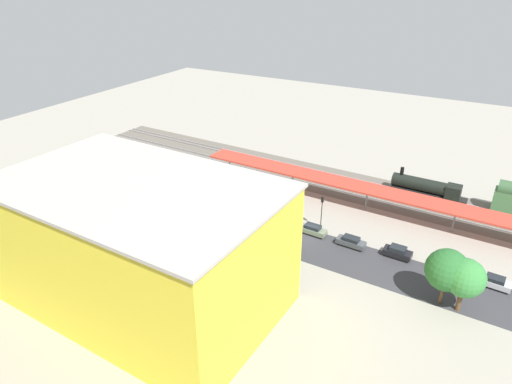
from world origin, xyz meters
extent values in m
plane|color=#9E998C|center=(0.00, 0.00, 0.00)|extent=(203.83, 203.83, 0.00)
cube|color=#665E54|center=(0.00, -21.81, 0.00)|extent=(127.76, 17.50, 0.01)
cube|color=#38383D|center=(0.00, 2.24, 0.00)|extent=(127.62, 13.19, 0.01)
cube|color=#9E9EA8|center=(0.00, -25.18, 0.18)|extent=(127.33, 4.32, 0.12)
cube|color=#9E9EA8|center=(0.00, -23.74, 0.18)|extent=(127.33, 4.32, 0.12)
cube|color=#9E9EA8|center=(0.00, -19.88, 0.18)|extent=(127.33, 4.32, 0.12)
cube|color=#9E9EA8|center=(0.00, -18.44, 0.18)|extent=(127.33, 4.32, 0.12)
cube|color=#C63D2D|center=(-5.14, -13.82, 4.15)|extent=(66.17, 6.93, 0.35)
cylinder|color=slate|center=(-20.00, -13.33, 1.98)|extent=(0.30, 0.30, 3.97)
cylinder|color=slate|center=(-5.14, -13.82, 1.98)|extent=(0.30, 0.30, 3.97)
cylinder|color=slate|center=(9.71, -14.31, 1.98)|extent=(0.30, 0.30, 3.97)
cylinder|color=slate|center=(24.56, -14.80, 1.98)|extent=(0.30, 0.30, 3.97)
cube|color=black|center=(-13.99, -24.46, 0.50)|extent=(13.89, 2.69, 1.00)
cylinder|color=black|center=(-12.69, -24.50, 2.24)|extent=(11.29, 2.85, 2.48)
cube|color=black|center=(-18.30, -24.32, 1.68)|extent=(2.69, 2.77, 3.36)
cylinder|color=black|center=(-8.58, -24.64, 4.18)|extent=(0.70, 0.70, 1.40)
cube|color=black|center=(-27.27, -0.62, 0.15)|extent=(3.65, 2.04, 0.30)
cube|color=silver|center=(-27.27, -0.62, 0.69)|extent=(4.33, 2.16, 0.78)
cube|color=#1E2328|center=(-27.27, -0.62, 1.35)|extent=(2.47, 1.80, 0.55)
cube|color=black|center=(-21.46, -1.23, 0.15)|extent=(3.72, 1.75, 0.30)
cube|color=maroon|center=(-21.46, -1.23, 0.71)|extent=(4.42, 1.83, 0.82)
cube|color=#1E2328|center=(-21.46, -1.23, 1.46)|extent=(2.48, 1.60, 0.68)
cube|color=black|center=(-13.91, -1.33, 0.15)|extent=(3.59, 1.98, 0.30)
cube|color=black|center=(-13.91, -1.33, 0.72)|extent=(4.26, 2.09, 0.85)
cube|color=#1E2328|center=(-13.91, -1.33, 1.46)|extent=(2.42, 1.77, 0.62)
cube|color=black|center=(-6.82, -0.73, 0.15)|extent=(3.85, 1.84, 0.30)
cube|color=#474C51|center=(-6.82, -0.73, 0.69)|extent=(4.58, 1.94, 0.77)
cube|color=#1E2328|center=(-6.82, -0.73, 1.36)|extent=(2.59, 1.64, 0.57)
cube|color=black|center=(-0.16, -1.14, 0.15)|extent=(3.93, 1.86, 0.30)
cube|color=gray|center=(-0.16, -1.14, 0.69)|extent=(4.67, 1.96, 0.77)
cube|color=#1E2328|center=(-0.16, -1.14, 1.37)|extent=(2.65, 1.65, 0.60)
cube|color=black|center=(6.08, -1.56, 0.15)|extent=(3.47, 1.92, 0.30)
cube|color=maroon|center=(6.08, -1.56, 0.68)|extent=(4.12, 2.03, 0.77)
cube|color=#1E2328|center=(6.08, -1.56, 1.34)|extent=(2.34, 1.72, 0.54)
cube|color=black|center=(13.96, -0.87, 0.15)|extent=(3.63, 1.87, 0.30)
cube|color=maroon|center=(13.96, -0.87, 0.73)|extent=(4.32, 1.96, 0.85)
cube|color=#1E2328|center=(13.96, -0.87, 1.50)|extent=(2.44, 1.69, 0.69)
cube|color=yellow|center=(12.49, 24.41, 8.13)|extent=(34.75, 22.11, 16.27)
cube|color=#B7B2A8|center=(12.49, 24.41, 16.47)|extent=(35.37, 22.73, 0.40)
cube|color=gray|center=(33.70, 29.93, 0.60)|extent=(3.60, 3.60, 1.20)
cube|color=black|center=(17.42, 8.95, 0.25)|extent=(9.81, 2.36, 0.50)
cube|color=white|center=(16.35, 8.93, 1.89)|extent=(7.67, 2.55, 2.78)
cube|color=silver|center=(21.23, 9.04, 1.73)|extent=(2.21, 2.42, 2.45)
cylinder|color=brown|center=(6.85, 6.84, 1.75)|extent=(0.46, 0.46, 3.50)
sphere|color=#2D7233|center=(6.85, 6.84, 5.02)|extent=(4.34, 4.34, 4.34)
cylinder|color=brown|center=(29.07, 6.49, 1.96)|extent=(0.50, 0.50, 3.91)
sphere|color=#28662D|center=(29.07, 6.49, 6.11)|extent=(6.28, 6.28, 6.28)
cylinder|color=brown|center=(25.55, 6.47, 1.27)|extent=(0.47, 0.47, 2.55)
sphere|color=#28662D|center=(25.55, 6.47, 3.98)|extent=(4.10, 4.10, 4.10)
cylinder|color=brown|center=(-23.61, 6.82, 1.64)|extent=(0.59, 0.59, 3.29)
sphere|color=#38843D|center=(-23.61, 6.82, 5.03)|extent=(4.99, 4.99, 4.99)
cylinder|color=brown|center=(10.85, 6.40, 1.34)|extent=(0.54, 0.54, 2.68)
sphere|color=#2D7233|center=(10.85, 6.40, 4.14)|extent=(4.18, 4.18, 4.18)
cylinder|color=brown|center=(-21.42, 6.45, 1.64)|extent=(0.41, 0.41, 3.27)
sphere|color=#28662D|center=(-21.42, 6.45, 5.19)|extent=(5.49, 5.49, 5.49)
cylinder|color=#333333|center=(-0.96, -2.55, 2.75)|extent=(0.16, 0.16, 5.50)
cube|color=black|center=(-0.96, -2.55, 5.95)|extent=(0.36, 0.36, 0.90)
sphere|color=red|center=(-0.74, -2.55, 6.25)|extent=(0.20, 0.20, 0.20)
camera|label=1|loc=(-23.52, 59.12, 39.39)|focal=31.94mm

